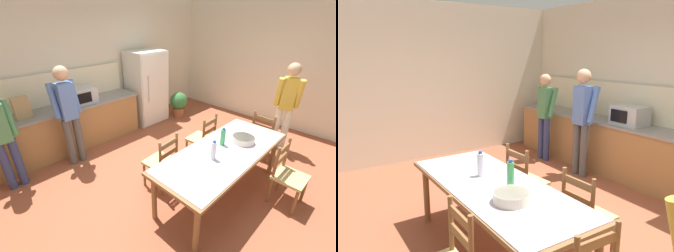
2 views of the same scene
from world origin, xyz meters
TOP-DOWN VIEW (x-y plane):
  - ground_plane at (0.00, 0.00)m, footprint 8.32×8.32m
  - wall_back at (0.00, 2.66)m, footprint 6.52×0.12m
  - wall_right at (3.26, 0.00)m, footprint 0.12×5.20m
  - kitchen_counter at (-1.17, 2.23)m, footprint 3.55×0.66m
  - counter_splashback at (-1.16, 2.54)m, footprint 3.51×0.03m
  - refrigerator at (1.13, 2.19)m, footprint 0.83×0.73m
  - microwave at (-0.49, 2.21)m, footprint 0.50×0.39m
  - paper_bag at (-1.53, 2.20)m, footprint 0.24×0.16m
  - dining_table at (0.16, -0.62)m, footprint 2.24×0.89m
  - bottle_near_centre at (-0.12, -0.62)m, footprint 0.07×0.07m
  - bottle_off_centre at (0.27, -0.51)m, footprint 0.07×0.07m
  - serving_bowl at (0.55, -0.68)m, footprint 0.32×0.32m
  - chair_head_end at (1.57, -0.61)m, footprint 0.42×0.43m
  - chair_side_far_right at (0.66, 0.12)m, footprint 0.44×0.42m
  - chair_side_far_left at (-0.34, 0.11)m, footprint 0.45×0.43m
  - chair_side_near_right at (0.67, -1.35)m, footprint 0.42×0.40m
  - person_at_sink at (-1.95, 1.71)m, footprint 0.40×0.28m
  - person_at_counter at (-0.99, 1.69)m, footprint 0.44×0.30m
  - person_by_table at (2.12, -0.69)m, footprint 0.38×0.48m
  - potted_plant at (1.82, 1.76)m, footprint 0.44×0.44m

SIDE VIEW (x-z plane):
  - ground_plane at x=0.00m, z-range 0.00..0.00m
  - potted_plant at x=1.82m, z-range 0.05..0.72m
  - chair_head_end at x=1.57m, z-range -0.01..0.90m
  - chair_side_far_right at x=0.66m, z-range -0.01..0.90m
  - chair_side_far_left at x=-0.34m, z-range -0.01..0.90m
  - chair_side_near_right at x=0.67m, z-range -0.01..0.90m
  - kitchen_counter at x=-1.17m, z-range 0.00..0.88m
  - dining_table at x=0.16m, z-range 0.30..1.05m
  - serving_bowl at x=0.55m, z-range 0.75..0.84m
  - refrigerator at x=1.13m, z-range 0.00..1.71m
  - bottle_near_centre at x=-0.12m, z-range 0.74..1.01m
  - bottle_off_centre at x=0.27m, z-range 0.74..1.01m
  - person_at_sink at x=-1.95m, z-range 0.10..1.71m
  - person_by_table at x=2.12m, z-range 0.11..1.80m
  - person_at_counter at x=-0.99m, z-range 0.11..1.85m
  - microwave at x=-0.49m, z-range 0.88..1.18m
  - paper_bag at x=-1.53m, z-range 0.88..1.24m
  - counter_splashback at x=-1.16m, z-range 0.88..1.48m
  - wall_back at x=0.00m, z-range 0.00..2.90m
  - wall_right at x=3.26m, z-range 0.00..2.90m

